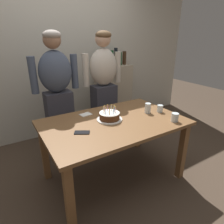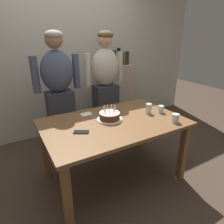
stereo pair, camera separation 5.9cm
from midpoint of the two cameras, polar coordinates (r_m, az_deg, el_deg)
name	(u,v)px [view 1 (the left image)]	position (r m, az deg, el deg)	size (l,w,h in m)	color
ground_plane	(113,176)	(2.50, -0.27, -18.30)	(10.00, 10.00, 0.00)	#47382B
back_wall	(62,55)	(3.35, -14.82, 15.75)	(5.20, 0.10, 2.60)	beige
dining_table	(114,129)	(2.14, -0.30, -5.03)	(1.50, 0.96, 0.74)	brown
birthday_cake	(109,116)	(2.12, -1.54, -1.30)	(0.28, 0.28, 0.16)	white
water_glass_near	(160,109)	(2.40, 13.15, 0.97)	(0.07, 0.07, 0.09)	silver
water_glass_far	(148,108)	(2.34, 9.72, 1.13)	(0.07, 0.07, 0.12)	silver
water_glass_side	(175,117)	(2.18, 17.14, -1.50)	(0.08, 0.08, 0.09)	silver
cell_phone	(82,132)	(1.88, -9.65, -5.92)	(0.14, 0.07, 0.01)	black
napkin_stack	(86,114)	(2.29, -8.42, -0.72)	(0.13, 0.09, 0.01)	white
person_man_bearded	(58,95)	(2.64, -16.16, 4.66)	(0.61, 0.27, 1.66)	#33333D
person_woman_cardigan	(104,88)	(2.88, -3.04, 6.91)	(0.61, 0.27, 1.66)	#33333D
shelf_cabinet	(113,94)	(3.63, -0.05, 5.15)	(0.64, 0.30, 1.40)	tan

